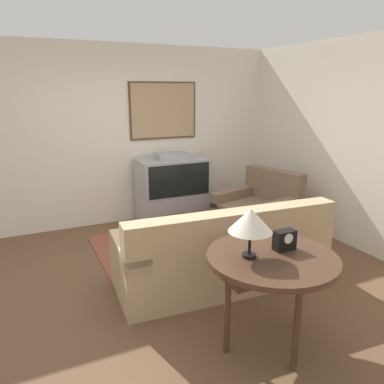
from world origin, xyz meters
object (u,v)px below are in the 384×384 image
Objects in this scene: couch at (223,256)px; table_lamp at (251,221)px; armchair at (258,214)px; tv at (172,190)px; console_table at (272,264)px; coffee_table at (193,222)px; mantel_clock at (285,240)px.

table_lamp is at bearing 74.67° from couch.
tv is at bearing -152.74° from armchair.
table_lamp reaches higher than armchair.
table_lamp is (-0.18, 0.05, 0.37)m from console_table.
console_table is at bearing -16.40° from table_lamp.
couch is 1.11m from console_table.
tv is 1.39m from armchair.
armchair is 2.53m from console_table.
armchair is 1.29× the size of coffee_table.
console_table is 0.41m from table_lamp.
armchair is 2.44m from mantel_clock.
armchair is at bearing -48.06° from tv.
console_table is at bearing 85.20° from couch.
couch is 12.73× the size of mantel_clock.
armchair is at bearing 5.45° from coffee_table.
console_table is at bearing -47.40° from armchair.
armchair is (0.92, -1.02, -0.22)m from tv.
coffee_table is 2.11m from table_lamp.
mantel_clock reaches higher than couch.
coffee_table is at bearing 77.29° from table_lamp.
console_table is (-1.35, -2.10, 0.42)m from armchair.
console_table is 0.22m from mantel_clock.
console_table is 2.63× the size of table_lamp.
coffee_table is (0.11, 0.97, 0.06)m from couch.
coffee_table is at bearing -92.66° from couch.
mantel_clock is at bearing -45.00° from armchair.
tv is 0.93× the size of armchair.
tv is 1.07× the size of console_table.
table_lamp is at bearing -51.48° from armchair.
tv reaches higher than coffee_table.
coffee_table is 5.12× the size of mantel_clock.
couch is at bearing -96.21° from coffee_table.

